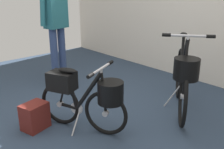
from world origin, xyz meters
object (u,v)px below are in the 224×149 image
object	(u,v)px
visitor_near_wall	(55,15)
backpack_on_floor	(35,116)
display_bike_left	(182,78)
folding_bike_foreground	(85,96)

from	to	relation	value
visitor_near_wall	backpack_on_floor	size ratio (longest dim) A/B	5.94
backpack_on_floor	display_bike_left	bearing A→B (deg)	60.05
display_bike_left	folding_bike_foreground	bearing A→B (deg)	-113.10
display_bike_left	backpack_on_floor	bearing A→B (deg)	-119.95
folding_bike_foreground	visitor_near_wall	bearing A→B (deg)	160.01
folding_bike_foreground	backpack_on_floor	world-z (taller)	folding_bike_foreground
display_bike_left	visitor_near_wall	size ratio (longest dim) A/B	0.65
visitor_near_wall	display_bike_left	bearing A→B (deg)	17.47
folding_bike_foreground	display_bike_left	distance (m)	1.16
backpack_on_floor	visitor_near_wall	bearing A→B (deg)	137.30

